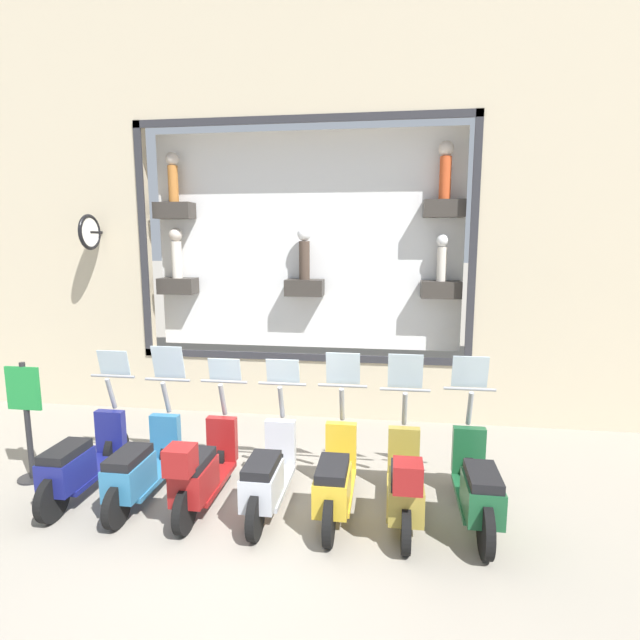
{
  "coord_description": "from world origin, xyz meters",
  "views": [
    {
      "loc": [
        -4.73,
        -1.47,
        3.05
      ],
      "look_at": [
        1.83,
        -0.54,
        1.96
      ],
      "focal_mm": 28.0,
      "sensor_mm": 36.0,
      "label": 1
    }
  ],
  "objects_px": {
    "scooter_olive_1": "(405,483)",
    "scooter_silver_3": "(268,475)",
    "scooter_navy_6": "(82,461)",
    "shop_sign_post": "(27,418)",
    "scooter_red_4": "(202,469)",
    "scooter_teal_5": "(142,466)",
    "scooter_yellow_2": "(335,478)",
    "scooter_green_0": "(477,486)"
  },
  "relations": [
    {
      "from": "scooter_navy_6",
      "to": "scooter_silver_3",
      "type": "bearing_deg",
      "value": -90.07
    },
    {
      "from": "scooter_teal_5",
      "to": "scooter_red_4",
      "type": "bearing_deg",
      "value": -94.96
    },
    {
      "from": "scooter_teal_5",
      "to": "shop_sign_post",
      "type": "height_order",
      "value": "scooter_teal_5"
    },
    {
      "from": "scooter_green_0",
      "to": "shop_sign_post",
      "type": "xyz_separation_m",
      "value": [
        0.27,
        5.44,
        0.37
      ]
    },
    {
      "from": "scooter_olive_1",
      "to": "scooter_silver_3",
      "type": "distance_m",
      "value": 1.52
    },
    {
      "from": "scooter_green_0",
      "to": "scooter_silver_3",
      "type": "height_order",
      "value": "scooter_green_0"
    },
    {
      "from": "scooter_green_0",
      "to": "scooter_yellow_2",
      "type": "height_order",
      "value": "scooter_green_0"
    },
    {
      "from": "scooter_olive_1",
      "to": "scooter_silver_3",
      "type": "relative_size",
      "value": 1.0
    },
    {
      "from": "scooter_olive_1",
      "to": "shop_sign_post",
      "type": "distance_m",
      "value": 4.71
    },
    {
      "from": "scooter_green_0",
      "to": "scooter_teal_5",
      "type": "distance_m",
      "value": 3.79
    },
    {
      "from": "shop_sign_post",
      "to": "scooter_teal_5",
      "type": "bearing_deg",
      "value": -99.52
    },
    {
      "from": "scooter_teal_5",
      "to": "scooter_yellow_2",
      "type": "bearing_deg",
      "value": -89.95
    },
    {
      "from": "scooter_yellow_2",
      "to": "shop_sign_post",
      "type": "relative_size",
      "value": 1.17
    },
    {
      "from": "scooter_olive_1",
      "to": "scooter_red_4",
      "type": "distance_m",
      "value": 2.27
    },
    {
      "from": "scooter_yellow_2",
      "to": "scooter_green_0",
      "type": "bearing_deg",
      "value": -89.85
    },
    {
      "from": "scooter_olive_1",
      "to": "scooter_silver_3",
      "type": "xyz_separation_m",
      "value": [
        0.06,
        1.51,
        -0.04
      ]
    },
    {
      "from": "scooter_silver_3",
      "to": "scooter_navy_6",
      "type": "bearing_deg",
      "value": 89.93
    },
    {
      "from": "scooter_red_4",
      "to": "shop_sign_post",
      "type": "bearing_deg",
      "value": 81.9
    },
    {
      "from": "scooter_green_0",
      "to": "scooter_red_4",
      "type": "height_order",
      "value": "scooter_green_0"
    },
    {
      "from": "shop_sign_post",
      "to": "scooter_navy_6",
      "type": "bearing_deg",
      "value": -107.19
    },
    {
      "from": "scooter_green_0",
      "to": "scooter_red_4",
      "type": "bearing_deg",
      "value": 91.35
    },
    {
      "from": "scooter_olive_1",
      "to": "shop_sign_post",
      "type": "xyz_separation_m",
      "value": [
        0.34,
        4.68,
        0.36
      ]
    },
    {
      "from": "scooter_silver_3",
      "to": "scooter_teal_5",
      "type": "relative_size",
      "value": 1.0
    },
    {
      "from": "scooter_olive_1",
      "to": "scooter_navy_6",
      "type": "distance_m",
      "value": 3.79
    },
    {
      "from": "scooter_green_0",
      "to": "shop_sign_post",
      "type": "bearing_deg",
      "value": 87.15
    },
    {
      "from": "scooter_yellow_2",
      "to": "scooter_navy_6",
      "type": "bearing_deg",
      "value": 90.03
    },
    {
      "from": "scooter_olive_1",
      "to": "scooter_teal_5",
      "type": "xyz_separation_m",
      "value": [
        0.07,
        3.03,
        -0.04
      ]
    },
    {
      "from": "scooter_olive_1",
      "to": "scooter_teal_5",
      "type": "bearing_deg",
      "value": 88.77
    },
    {
      "from": "scooter_teal_5",
      "to": "scooter_navy_6",
      "type": "distance_m",
      "value": 0.76
    },
    {
      "from": "scooter_olive_1",
      "to": "scooter_red_4",
      "type": "height_order",
      "value": "scooter_olive_1"
    },
    {
      "from": "scooter_yellow_2",
      "to": "scooter_navy_6",
      "type": "xyz_separation_m",
      "value": [
        -0.0,
        3.03,
        -0.0
      ]
    },
    {
      "from": "shop_sign_post",
      "to": "scooter_red_4",
      "type": "bearing_deg",
      "value": -98.1
    },
    {
      "from": "scooter_green_0",
      "to": "scooter_silver_3",
      "type": "distance_m",
      "value": 2.27
    },
    {
      "from": "scooter_yellow_2",
      "to": "scooter_navy_6",
      "type": "height_order",
      "value": "scooter_yellow_2"
    },
    {
      "from": "scooter_silver_3",
      "to": "scooter_teal_5",
      "type": "bearing_deg",
      "value": 89.91
    },
    {
      "from": "scooter_silver_3",
      "to": "shop_sign_post",
      "type": "bearing_deg",
      "value": 84.96
    },
    {
      "from": "scooter_silver_3",
      "to": "scooter_red_4",
      "type": "relative_size",
      "value": 1.0
    },
    {
      "from": "scooter_red_4",
      "to": "scooter_olive_1",
      "type": "bearing_deg",
      "value": -89.99
    },
    {
      "from": "scooter_silver_3",
      "to": "scooter_navy_6",
      "type": "relative_size",
      "value": 1.0
    },
    {
      "from": "scooter_navy_6",
      "to": "shop_sign_post",
      "type": "height_order",
      "value": "scooter_navy_6"
    },
    {
      "from": "shop_sign_post",
      "to": "scooter_silver_3",
      "type": "bearing_deg",
      "value": -95.04
    },
    {
      "from": "scooter_green_0",
      "to": "scooter_silver_3",
      "type": "bearing_deg",
      "value": 90.21
    }
  ]
}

